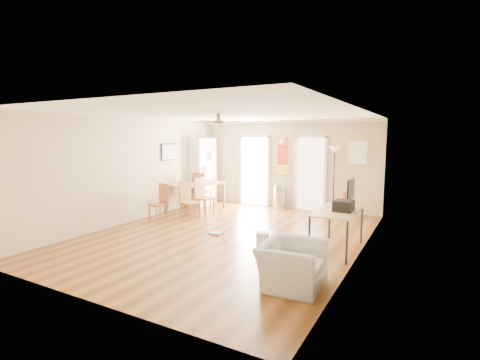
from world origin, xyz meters
The scene contains 30 objects.
floor centered at (0.00, 0.00, 0.00)m, with size 7.00×7.00×0.00m, color brown.
ceiling centered at (0.00, 0.00, 2.60)m, with size 5.50×7.00×0.00m, color silver, non-canonical shape.
wall_back centered at (0.00, 3.50, 1.30)m, with size 5.50×0.04×2.60m, color beige, non-canonical shape.
wall_front centered at (0.00, -3.50, 1.30)m, with size 5.50×0.04×2.60m, color beige, non-canonical shape.
wall_left centered at (-2.75, 0.00, 1.30)m, with size 0.04×7.00×2.60m, color beige, non-canonical shape.
wall_right centered at (2.75, 0.00, 1.30)m, with size 0.04×7.00×2.60m, color beige, non-canonical shape.
crown_molding centered at (0.00, 0.00, 2.56)m, with size 5.50×7.00×0.08m, color white, non-canonical shape.
kitchen_doorway centered at (-1.05, 3.48, 1.05)m, with size 0.90×0.10×2.10m, color white, non-canonical shape.
bathroom_doorway centered at (0.75, 3.48, 1.05)m, with size 0.80×0.10×2.10m, color white, non-canonical shape.
wall_decal centered at (-0.13, 3.48, 1.55)m, with size 0.46×0.03×1.10m, color red.
ac_grille centered at (2.05, 3.47, 1.70)m, with size 0.50×0.04×0.60m, color white.
framed_poster centered at (-2.73, 1.40, 1.70)m, with size 0.04×0.66×0.48m, color black.
ceiling_fan centered at (0.00, -0.30, 2.43)m, with size 1.24×1.24×0.20m, color #593819, non-canonical shape.
bookshelf centered at (-2.52, 2.77, 1.04)m, with size 0.42×0.94×2.08m, color silver, non-canonical shape.
dining_table centered at (-2.15, 1.87, 0.40)m, with size 0.95×1.59×0.79m, color #A17233, non-canonical shape.
dining_chair_right_a centered at (-1.60, 1.50, 0.50)m, with size 0.41×0.41×1.00m, color #A47635, non-canonical shape.
dining_chair_right_b centered at (-1.60, 0.84, 0.49)m, with size 0.40×0.40×0.97m, color #AB6837, non-canonical shape.
dining_chair_near centered at (-2.23, 0.33, 0.47)m, with size 0.38×0.38×0.93m, color #A95F36, non-canonical shape.
dining_chair_far centered at (-2.21, 2.24, 0.53)m, with size 0.44×0.44×1.06m, color #A67035, non-canonical shape.
trash_can centered at (-0.11, 3.24, 0.35)m, with size 0.32×0.32×0.70m, color #BAB9BC.
torchiere_lamp centered at (1.49, 3.23, 0.93)m, with size 0.35×0.35×1.87m, color black, non-canonical shape.
computer_desk centered at (2.34, 0.15, 0.39)m, with size 0.73×1.46×0.78m, color tan, non-canonical shape.
imac centered at (2.47, 0.59, 1.05)m, with size 0.08×0.57×0.53m, color black, non-canonical shape.
keyboard centered at (2.20, 0.56, 0.79)m, with size 0.14×0.42×0.02m, color silver.
printer centered at (2.45, 0.09, 0.88)m, with size 0.33×0.38×0.20m, color black.
orange_bottle centered at (2.30, 0.84, 0.90)m, with size 0.08×0.08×0.23m, color #F63D15.
wastebasket_a centered at (1.02, -0.35, 0.15)m, with size 0.25×0.25×0.29m, color silver.
wastebasket_b centered at (1.98, -0.97, 0.16)m, with size 0.28×0.28×0.32m, color white.
floor_cloth centered at (-0.27, -0.02, 0.02)m, with size 0.27×0.21×0.04m, color #989893.
armchair centered at (2.15, -1.76, 0.32)m, with size 0.98×0.85×0.63m, color #A6A7A2.
Camera 1 is at (3.83, -6.39, 2.16)m, focal length 26.37 mm.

